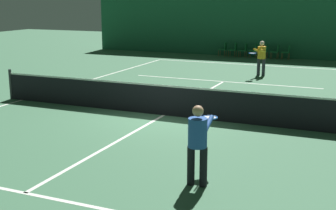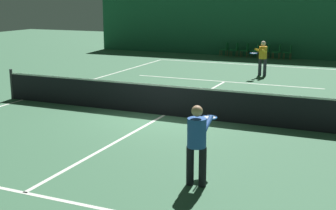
{
  "view_description": "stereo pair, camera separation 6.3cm",
  "coord_description": "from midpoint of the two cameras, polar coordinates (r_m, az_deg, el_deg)",
  "views": [
    {
      "loc": [
        5.66,
        -12.78,
        3.57
      ],
      "look_at": [
        1.13,
        -2.28,
        0.91
      ],
      "focal_mm": 50.0,
      "sensor_mm": 36.0,
      "label": 1
    },
    {
      "loc": [
        5.71,
        -12.76,
        3.57
      ],
      "look_at": [
        1.13,
        -2.28,
        0.91
      ],
      "focal_mm": 50.0,
      "sensor_mm": 36.0,
      "label": 2
    }
  ],
  "objects": [
    {
      "name": "backdrop_curtain",
      "position": [
        28.84,
        12.41,
        9.59
      ],
      "size": [
        23.0,
        0.12,
        3.95
      ],
      "color": "#1E5B3D",
      "rests_on": "ground"
    },
    {
      "name": "court_line_service_near",
      "position": [
        9.25,
        -16.93,
        -10.19
      ],
      "size": [
        8.25,
        0.1,
        0.0
      ],
      "color": "silver",
      "rests_on": "ground"
    },
    {
      "name": "courtside_chair_6",
      "position": [
        28.2,
        14.56,
        6.37
      ],
      "size": [
        0.44,
        0.44,
        0.84
      ],
      "rotation": [
        0.0,
        0.0,
        -1.57
      ],
      "color": "brown",
      "rests_on": "ground"
    },
    {
      "name": "tennis_net",
      "position": [
        14.31,
        -0.34,
        0.73
      ],
      "size": [
        12.0,
        0.1,
        1.07
      ],
      "color": "black",
      "rests_on": "ground"
    },
    {
      "name": "court_line_centre",
      "position": [
        14.43,
        -0.34,
        -1.24
      ],
      "size": [
        0.1,
        12.8,
        0.0
      ],
      "color": "silver",
      "rests_on": "ground"
    },
    {
      "name": "player_far",
      "position": [
        22.0,
        11.52,
        5.92
      ],
      "size": [
        0.63,
        1.36,
        1.6
      ],
      "rotation": [
        0.0,
        0.0,
        -1.8
      ],
      "color": "#2D2D38",
      "rests_on": "ground"
    },
    {
      "name": "ground_plane",
      "position": [
        14.43,
        -0.34,
        -1.25
      ],
      "size": [
        60.0,
        60.0,
        0.0
      ],
      "primitive_type": "plane",
      "color": "#386647"
    },
    {
      "name": "player_near",
      "position": [
        8.94,
        3.79,
        -4.14
      ],
      "size": [
        0.46,
        1.34,
        1.59
      ],
      "rotation": [
        0.0,
        0.0,
        1.65
      ],
      "color": "black",
      "rests_on": "ground"
    },
    {
      "name": "courtside_chair_1",
      "position": [
        28.87,
        8.27,
        6.8
      ],
      "size": [
        0.44,
        0.44,
        0.84
      ],
      "rotation": [
        0.0,
        0.0,
        -1.57
      ],
      "color": "brown",
      "rests_on": "ground"
    },
    {
      "name": "courtside_chair_4",
      "position": [
        28.43,
        12.01,
        6.55
      ],
      "size": [
        0.44,
        0.44,
        0.84
      ],
      "rotation": [
        0.0,
        0.0,
        -1.57
      ],
      "color": "brown",
      "rests_on": "ground"
    },
    {
      "name": "courtside_chair_3",
      "position": [
        28.56,
        10.75,
        6.64
      ],
      "size": [
        0.44,
        0.44,
        0.84
      ],
      "rotation": [
        0.0,
        0.0,
        -1.57
      ],
      "color": "brown",
      "rests_on": "ground"
    },
    {
      "name": "courtside_chair_0",
      "position": [
        29.05,
        7.05,
        6.87
      ],
      "size": [
        0.44,
        0.44,
        0.84
      ],
      "rotation": [
        0.0,
        0.0,
        -1.57
      ],
      "color": "brown",
      "rests_on": "ground"
    },
    {
      "name": "court_line_service_far",
      "position": [
        20.31,
        7.02,
        2.85
      ],
      "size": [
        8.25,
        0.1,
        0.0
      ],
      "color": "silver",
      "rests_on": "ground"
    },
    {
      "name": "courtside_chair_5",
      "position": [
        28.31,
        13.28,
        6.46
      ],
      "size": [
        0.44,
        0.44,
        0.84
      ],
      "rotation": [
        0.0,
        0.0,
        -1.57
      ],
      "color": "brown",
      "rests_on": "ground"
    },
    {
      "name": "courtside_chair_2",
      "position": [
        28.71,
        9.51,
        6.72
      ],
      "size": [
        0.44,
        0.44,
        0.84
      ],
      "rotation": [
        0.0,
        0.0,
        -1.57
      ],
      "color": "brown",
      "rests_on": "ground"
    },
    {
      "name": "court_line_baseline_far",
      "position": [
        25.57,
        10.6,
        4.82
      ],
      "size": [
        11.0,
        0.1,
        0.0
      ],
      "color": "silver",
      "rests_on": "ground"
    },
    {
      "name": "court_line_sideline_left",
      "position": [
        17.35,
        -17.18,
        0.61
      ],
      "size": [
        0.1,
        23.8,
        0.0
      ],
      "color": "silver",
      "rests_on": "ground"
    }
  ]
}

